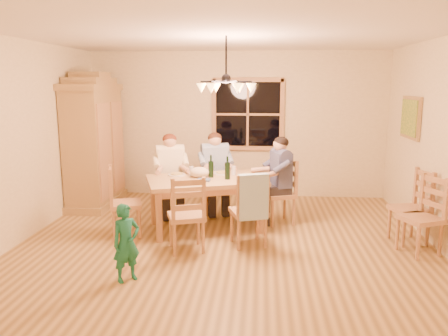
# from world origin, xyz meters

# --- Properties ---
(floor) EXTENTS (5.50, 5.50, 0.00)m
(floor) POSITION_xyz_m (0.00, 0.00, 0.00)
(floor) COLOR olive
(floor) RESTS_ON ground
(ceiling) EXTENTS (5.50, 5.00, 0.02)m
(ceiling) POSITION_xyz_m (0.00, 0.00, 2.70)
(ceiling) COLOR white
(ceiling) RESTS_ON wall_back
(wall_back) EXTENTS (5.50, 0.02, 2.70)m
(wall_back) POSITION_xyz_m (0.00, 2.50, 1.35)
(wall_back) COLOR beige
(wall_back) RESTS_ON floor
(wall_left) EXTENTS (0.02, 5.00, 2.70)m
(wall_left) POSITION_xyz_m (-2.75, 0.00, 1.35)
(wall_left) COLOR beige
(wall_left) RESTS_ON floor
(wall_right) EXTENTS (0.02, 5.00, 2.70)m
(wall_right) POSITION_xyz_m (2.75, 0.00, 1.35)
(wall_right) COLOR beige
(wall_right) RESTS_ON floor
(window) EXTENTS (1.30, 0.06, 1.30)m
(window) POSITION_xyz_m (0.20, 2.47, 1.55)
(window) COLOR black
(window) RESTS_ON wall_back
(painting) EXTENTS (0.06, 0.78, 0.64)m
(painting) POSITION_xyz_m (2.71, 1.20, 1.60)
(painting) COLOR olive
(painting) RESTS_ON wall_right
(chandelier) EXTENTS (0.77, 0.68, 0.71)m
(chandelier) POSITION_xyz_m (-0.00, 0.00, 2.08)
(chandelier) COLOR black
(chandelier) RESTS_ON ceiling
(armoire) EXTENTS (0.66, 1.40, 2.30)m
(armoire) POSITION_xyz_m (-2.42, 1.60, 1.06)
(armoire) COLOR olive
(armoire) RESTS_ON floor
(dining_table) EXTENTS (1.88, 1.49, 0.76)m
(dining_table) POSITION_xyz_m (-0.33, 0.45, 0.65)
(dining_table) COLOR #A9844B
(dining_table) RESTS_ON floor
(chair_far_left) EXTENTS (0.55, 0.54, 0.99)m
(chair_far_left) POSITION_xyz_m (-0.98, 1.05, 0.30)
(chair_far_left) COLOR #A97C4A
(chair_far_left) RESTS_ON floor
(chair_far_right) EXTENTS (0.55, 0.54, 0.99)m
(chair_far_right) POSITION_xyz_m (-0.29, 1.29, 0.30)
(chair_far_right) COLOR #A97C4A
(chair_far_right) RESTS_ON floor
(chair_near_left) EXTENTS (0.55, 0.54, 0.99)m
(chair_near_left) POSITION_xyz_m (-0.47, -0.42, 0.30)
(chair_near_left) COLOR #A97C4A
(chair_near_left) RESTS_ON floor
(chair_near_right) EXTENTS (0.55, 0.54, 0.99)m
(chair_near_right) POSITION_xyz_m (0.31, -0.15, 0.30)
(chair_near_right) COLOR #A97C4A
(chair_near_right) RESTS_ON floor
(chair_end_left) EXTENTS (0.54, 0.55, 0.99)m
(chair_end_left) POSITION_xyz_m (-1.41, 0.07, 0.30)
(chair_end_left) COLOR #A97C4A
(chair_end_left) RESTS_ON floor
(chair_end_right) EXTENTS (0.54, 0.55, 0.99)m
(chair_end_right) POSITION_xyz_m (0.74, 0.82, 0.30)
(chair_end_right) COLOR #A97C4A
(chair_end_right) RESTS_ON floor
(adult_woman) EXTENTS (0.50, 0.52, 0.87)m
(adult_woman) POSITION_xyz_m (-0.98, 1.05, 0.84)
(adult_woman) COLOR beige
(adult_woman) RESTS_ON floor
(adult_plaid_man) EXTENTS (0.50, 0.52, 0.87)m
(adult_plaid_man) POSITION_xyz_m (-0.29, 1.29, 0.84)
(adult_plaid_man) COLOR #385F9C
(adult_plaid_man) RESTS_ON floor
(adult_slate_man) EXTENTS (0.52, 0.50, 0.87)m
(adult_slate_man) POSITION_xyz_m (0.74, 0.82, 0.84)
(adult_slate_man) COLOR #404567
(adult_slate_man) RESTS_ON floor
(towel) EXTENTS (0.39, 0.22, 0.58)m
(towel) POSITION_xyz_m (0.37, -0.33, 0.70)
(towel) COLOR #92B6C6
(towel) RESTS_ON chair_near_right
(wine_bottle_a) EXTENTS (0.08, 0.08, 0.33)m
(wine_bottle_a) POSITION_xyz_m (-0.26, 0.53, 0.93)
(wine_bottle_a) COLOR black
(wine_bottle_a) RESTS_ON dining_table
(wine_bottle_b) EXTENTS (0.08, 0.08, 0.33)m
(wine_bottle_b) POSITION_xyz_m (-0.02, 0.42, 0.93)
(wine_bottle_b) COLOR black
(wine_bottle_b) RESTS_ON dining_table
(plate_woman) EXTENTS (0.26, 0.26, 0.02)m
(plate_woman) POSITION_xyz_m (-0.79, 0.61, 0.77)
(plate_woman) COLOR white
(plate_woman) RESTS_ON dining_table
(plate_plaid) EXTENTS (0.26, 0.26, 0.02)m
(plate_plaid) POSITION_xyz_m (-0.13, 0.78, 0.77)
(plate_plaid) COLOR white
(plate_plaid) RESTS_ON dining_table
(plate_slate) EXTENTS (0.26, 0.26, 0.02)m
(plate_slate) POSITION_xyz_m (0.27, 0.64, 0.77)
(plate_slate) COLOR white
(plate_slate) RESTS_ON dining_table
(wine_glass_a) EXTENTS (0.06, 0.06, 0.14)m
(wine_glass_a) POSITION_xyz_m (-0.57, 0.62, 0.83)
(wine_glass_a) COLOR silver
(wine_glass_a) RESTS_ON dining_table
(wine_glass_b) EXTENTS (0.06, 0.06, 0.14)m
(wine_glass_b) POSITION_xyz_m (0.05, 0.71, 0.83)
(wine_glass_b) COLOR silver
(wine_glass_b) RESTS_ON dining_table
(cap) EXTENTS (0.20, 0.20, 0.11)m
(cap) POSITION_xyz_m (0.26, 0.33, 0.82)
(cap) COLOR tan
(cap) RESTS_ON dining_table
(napkin) EXTENTS (0.22, 0.19, 0.03)m
(napkin) POSITION_xyz_m (-0.34, 0.27, 0.78)
(napkin) COLOR #495B86
(napkin) RESTS_ON dining_table
(cloth_bundle) EXTENTS (0.28, 0.22, 0.15)m
(cloth_bundle) POSITION_xyz_m (-0.43, 0.50, 0.84)
(cloth_bundle) COLOR #C7B590
(cloth_bundle) RESTS_ON dining_table
(child) EXTENTS (0.37, 0.36, 0.86)m
(child) POSITION_xyz_m (-0.96, -1.34, 0.43)
(child) COLOR #166750
(child) RESTS_ON floor
(chair_spare_front) EXTENTS (0.56, 0.57, 0.99)m
(chair_spare_front) POSITION_xyz_m (2.45, -0.26, 0.30)
(chair_spare_front) COLOR #A97C4A
(chair_spare_front) RESTS_ON floor
(chair_spare_back) EXTENTS (0.51, 0.53, 0.99)m
(chair_spare_back) POSITION_xyz_m (2.45, 0.14, 0.30)
(chair_spare_back) COLOR #A97C4A
(chair_spare_back) RESTS_ON floor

